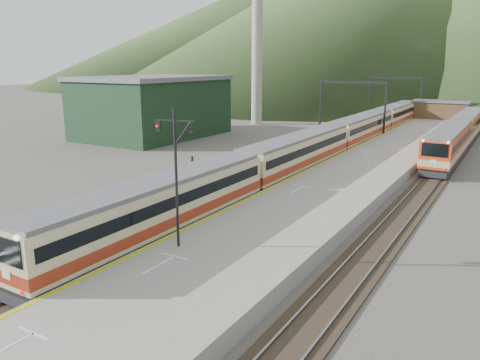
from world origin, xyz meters
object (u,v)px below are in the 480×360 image
Objects in this scene: worker at (8,245)px; signal_mast at (176,165)px; second_train at (460,134)px; main_train at (335,139)px.

signal_mast is at bearing -140.53° from worker.
second_train is at bearing -96.80° from worker.
second_train reaches higher than worker.
second_train is 51.97m from worker.
worker is (-8.23, -4.31, -4.53)m from signal_mast.
main_train is at bearing -132.45° from second_train.
signal_mast reaches higher than worker.
worker is at bearing -152.38° from signal_mast.
second_train is at bearing 79.43° from signal_mast.
main_train is at bearing -86.10° from worker.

